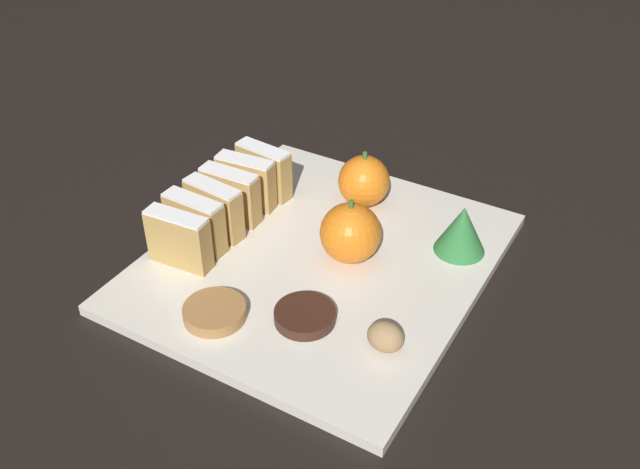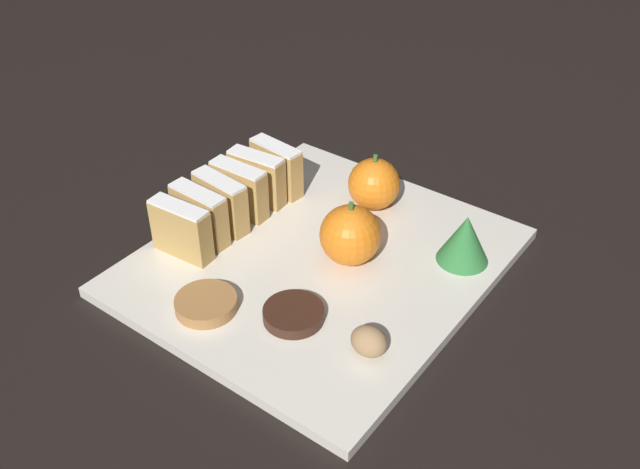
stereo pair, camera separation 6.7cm
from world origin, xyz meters
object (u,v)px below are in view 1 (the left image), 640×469
Objects in this scene: orange_near at (350,233)px; orange_far at (364,181)px; chocolate_cookie at (305,316)px; walnut at (386,337)px.

orange_near is 0.11m from orange_far.
orange_far is at bearing 102.22° from chocolate_cookie.
orange_near is at bearing 131.88° from walnut.
orange_far is 0.24m from walnut.
walnut is 0.59× the size of chocolate_cookie.
walnut is (0.13, -0.20, -0.02)m from orange_far.
orange_far is at bearing 109.76° from orange_near.
orange_far is 1.15× the size of chocolate_cookie.
orange_near reaches higher than chocolate_cookie.
walnut is 0.08m from chocolate_cookie.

